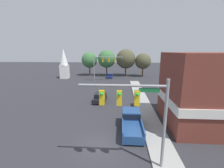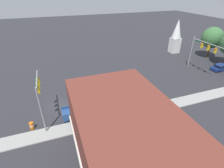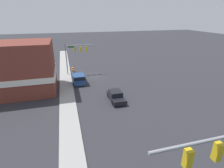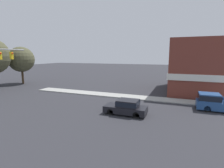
# 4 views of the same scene
# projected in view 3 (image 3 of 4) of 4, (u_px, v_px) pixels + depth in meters

# --- Properties ---
(ground_plane) EXTENTS (200.00, 200.00, 0.00)m
(ground_plane) POSITION_uv_depth(u_px,v_px,m) (93.00, 76.00, 37.86)
(ground_plane) COLOR #2D2D33
(sidewalk_curb) EXTENTS (2.40, 60.00, 0.14)m
(sidewalk_curb) POSITION_uv_depth(u_px,v_px,m) (66.00, 78.00, 36.43)
(sidewalk_curb) COLOR #9E9E99
(sidewalk_curb) RESTS_ON ground
(near_signal_assembly) EXTENTS (6.13, 0.49, 6.84)m
(near_signal_assembly) POSITION_uv_depth(u_px,v_px,m) (76.00, 52.00, 37.46)
(near_signal_assembly) COLOR gray
(near_signal_assembly) RESTS_ON ground
(car_lead) EXTENTS (1.93, 4.34, 1.53)m
(car_lead) POSITION_uv_depth(u_px,v_px,m) (116.00, 96.00, 26.93)
(car_lead) COLOR black
(car_lead) RESTS_ON ground
(pickup_truck_parked) EXTENTS (2.12, 5.55, 1.86)m
(pickup_truck_parked) POSITION_uv_depth(u_px,v_px,m) (79.00, 78.00, 33.84)
(pickup_truck_parked) COLOR black
(pickup_truck_parked) RESTS_ON ground
(construction_barrel) EXTENTS (0.56, 0.56, 1.06)m
(construction_barrel) POSITION_uv_depth(u_px,v_px,m) (73.00, 70.00, 40.49)
(construction_barrel) COLOR orange
(construction_barrel) RESTS_ON ground
(corner_brick_building) EXTENTS (13.74, 8.48, 8.45)m
(corner_brick_building) POSITION_uv_depth(u_px,v_px,m) (11.00, 69.00, 28.48)
(corner_brick_building) COLOR brown
(corner_brick_building) RESTS_ON ground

